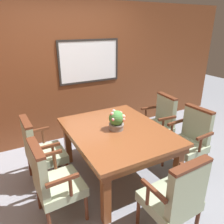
{
  "coord_description": "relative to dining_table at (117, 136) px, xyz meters",
  "views": [
    {
      "loc": [
        -1.16,
        -2.17,
        2.06
      ],
      "look_at": [
        0.16,
        0.27,
        0.94
      ],
      "focal_mm": 35.0,
      "sensor_mm": 36.0,
      "label": 1
    }
  ],
  "objects": [
    {
      "name": "ground_plane",
      "position": [
        -0.16,
        -0.12,
        -0.64
      ],
      "size": [
        14.0,
        14.0,
        0.0
      ],
      "primitive_type": "plane",
      "color": "gray"
    },
    {
      "name": "wall_back",
      "position": [
        -0.15,
        1.5,
        0.58
      ],
      "size": [
        7.2,
        0.08,
        2.45
      ],
      "color": "brown",
      "rests_on": "ground_plane"
    },
    {
      "name": "dining_table",
      "position": [
        0.0,
        0.0,
        0.0
      ],
      "size": [
        1.23,
        1.53,
        0.74
      ],
      "color": "brown",
      "rests_on": "ground_plane"
    },
    {
      "name": "chair_left_far",
      "position": [
        -0.97,
        0.37,
        -0.13
      ],
      "size": [
        0.49,
        0.56,
        0.96
      ],
      "rotation": [
        0.0,
        0.0,
        1.6
      ],
      "color": "#562B19",
      "rests_on": "ground_plane"
    },
    {
      "name": "chair_head_near",
      "position": [
        0.01,
        -1.13,
        -0.13
      ],
      "size": [
        0.56,
        0.5,
        0.96
      ],
      "rotation": [
        0.0,
        0.0,
        3.19
      ],
      "color": "#562B19",
      "rests_on": "ground_plane"
    },
    {
      "name": "chair_right_far",
      "position": [
        1.02,
        0.33,
        -0.13
      ],
      "size": [
        0.51,
        0.57,
        0.96
      ],
      "rotation": [
        0.0,
        0.0,
        -1.65
      ],
      "color": "#562B19",
      "rests_on": "ground_plane"
    },
    {
      "name": "chair_right_near",
      "position": [
        1.03,
        -0.35,
        -0.13
      ],
      "size": [
        0.51,
        0.57,
        0.96
      ],
      "rotation": [
        0.0,
        0.0,
        -1.51
      ],
      "color": "#562B19",
      "rests_on": "ground_plane"
    },
    {
      "name": "chair_left_near",
      "position": [
        -0.98,
        -0.32,
        -0.13
      ],
      "size": [
        0.5,
        0.56,
        0.96
      ],
      "rotation": [
        0.0,
        0.0,
        1.62
      ],
      "color": "#562B19",
      "rests_on": "ground_plane"
    },
    {
      "name": "potted_plant",
      "position": [
        -0.01,
        0.01,
        0.23
      ],
      "size": [
        0.22,
        0.21,
        0.28
      ],
      "color": "gray",
      "rests_on": "dining_table"
    }
  ]
}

